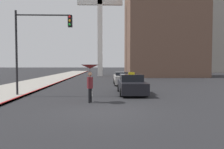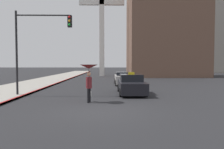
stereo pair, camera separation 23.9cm
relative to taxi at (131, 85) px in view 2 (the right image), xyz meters
The scene contains 8 objects.
ground_plane 6.46m from the taxi, 108.36° to the right, with size 300.00×300.00×0.00m, color #262628.
taxi is the anchor object (origin of this frame).
sedan_red 7.49m from the taxi, 90.42° to the left, with size 1.91×4.75×1.36m.
pedestrian_with_umbrella 4.74m from the taxi, 127.58° to the right, with size 1.04×1.04×2.18m.
traffic_light 7.37m from the taxi, behind, with size 3.84×0.38×5.82m.
building_tower_near 28.06m from the taxi, 70.02° to the left, with size 13.32×10.23×24.93m.
building_tower_far 51.66m from the taxi, 62.60° to the left, with size 11.79×11.36×22.07m.
monument_cross 27.58m from the taxi, 96.56° to the left, with size 8.45×0.90×19.20m.
Camera 2 is at (0.32, -10.01, 2.19)m, focal length 35.00 mm.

